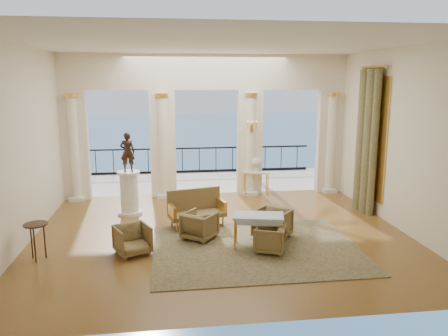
{
  "coord_description": "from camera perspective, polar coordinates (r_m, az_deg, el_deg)",
  "views": [
    {
      "loc": [
        -1.22,
        -10.04,
        3.71
      ],
      "look_at": [
        0.14,
        0.6,
        1.54
      ],
      "focal_mm": 35.0,
      "sensor_mm": 36.0,
      "label": 1
    }
  ],
  "objects": [
    {
      "name": "game_table",
      "position": [
        9.8,
        4.5,
        -6.56
      ],
      "size": [
        1.22,
        0.83,
        0.76
      ],
      "rotation": [
        0.0,
        0.0,
        -0.21
      ],
      "color": "#A1B5C7",
      "rests_on": "ground"
    },
    {
      "name": "room_walls",
      "position": [
        9.04,
        0.49,
        6.18
      ],
      "size": [
        9.0,
        9.0,
        9.0
      ],
      "color": "#F2E9CB",
      "rests_on": "ground"
    },
    {
      "name": "armchair_b",
      "position": [
        10.49,
        6.31,
        -7.07
      ],
      "size": [
        1.03,
        1.03,
        0.78
      ],
      "primitive_type": "imported",
      "rotation": [
        0.0,
        0.0,
        -0.72
      ],
      "color": "#4F3E21",
      "rests_on": "ground"
    },
    {
      "name": "terrace",
      "position": [
        16.32,
        -2.82,
        -1.88
      ],
      "size": [
        10.0,
        3.6,
        0.1
      ],
      "primitive_type": "cube",
      "color": "beige",
      "rests_on": "ground"
    },
    {
      "name": "armchair_d",
      "position": [
        10.41,
        -3.2,
        -7.34
      ],
      "size": [
        0.95,
        0.94,
        0.72
      ],
      "primitive_type": "imported",
      "rotation": [
        0.0,
        0.0,
        2.5
      ],
      "color": "#4F3E21",
      "rests_on": "ground"
    },
    {
      "name": "curtain",
      "position": [
        12.89,
        18.07,
        3.35
      ],
      "size": [
        0.33,
        1.4,
        4.09
      ],
      "color": "brown",
      "rests_on": "ground"
    },
    {
      "name": "pedestal",
      "position": [
        12.46,
        -12.27,
        -3.31
      ],
      "size": [
        0.67,
        0.67,
        1.23
      ],
      "color": "silver",
      "rests_on": "ground"
    },
    {
      "name": "settee",
      "position": [
        11.3,
        -3.68,
        -5.24
      ],
      "size": [
        1.54,
        0.95,
        0.95
      ],
      "rotation": [
        0.0,
        0.0,
        0.26
      ],
      "color": "#4F3E21",
      "rests_on": "ground"
    },
    {
      "name": "rug",
      "position": [
        9.94,
        4.17,
        -10.44
      ],
      "size": [
        4.56,
        3.55,
        0.02
      ],
      "primitive_type": "cube",
      "rotation": [
        0.0,
        0.0,
        0.0
      ],
      "color": "#34371D",
      "rests_on": "ground"
    },
    {
      "name": "window_frame",
      "position": [
        12.96,
        18.84,
        3.71
      ],
      "size": [
        0.04,
        1.6,
        3.4
      ],
      "primitive_type": "cube",
      "color": "#E6B04C",
      "rests_on": "room_walls"
    },
    {
      "name": "armchair_c",
      "position": [
        9.7,
        6.0,
        -8.99
      ],
      "size": [
        0.8,
        0.82,
        0.67
      ],
      "primitive_type": "imported",
      "rotation": [
        0.0,
        0.0,
        -1.93
      ],
      "color": "#4F3E21",
      "rests_on": "ground"
    },
    {
      "name": "armchair_a",
      "position": [
        9.73,
        -11.88,
        -8.98
      ],
      "size": [
        0.89,
        0.87,
        0.71
      ],
      "primitive_type": "imported",
      "rotation": [
        0.0,
        0.0,
        0.42
      ],
      "color": "#4F3E21",
      "rests_on": "ground"
    },
    {
      "name": "side_table",
      "position": [
        9.93,
        -23.37,
        -7.31
      ],
      "size": [
        0.49,
        0.49,
        0.79
      ],
      "color": "black",
      "rests_on": "ground"
    },
    {
      "name": "palm_tree",
      "position": [
        16.95,
        3.74,
        12.72
      ],
      "size": [
        2.0,
        2.0,
        4.5
      ],
      "color": "#4C3823",
      "rests_on": "terrace"
    },
    {
      "name": "urn",
      "position": [
        14.12,
        4.26,
        0.59
      ],
      "size": [
        0.35,
        0.35,
        0.47
      ],
      "color": "white",
      "rests_on": "console_table"
    },
    {
      "name": "balustrade",
      "position": [
        17.79,
        -3.25,
        0.74
      ],
      "size": [
        9.0,
        0.06,
        1.03
      ],
      "color": "black",
      "rests_on": "terrace"
    },
    {
      "name": "console_table",
      "position": [
        14.2,
        4.23,
        -1.01
      ],
      "size": [
        0.89,
        0.63,
        0.79
      ],
      "rotation": [
        0.0,
        0.0,
        -0.42
      ],
      "color": "silver",
      "rests_on": "ground"
    },
    {
      "name": "arcade",
      "position": [
        13.96,
        -2.28,
        6.81
      ],
      "size": [
        9.0,
        0.56,
        4.5
      ],
      "color": "#F4E1C3",
      "rests_on": "ground"
    },
    {
      "name": "floor",
      "position": [
        10.77,
        -0.35,
        -8.7
      ],
      "size": [
        9.0,
        9.0,
        0.0
      ],
      "primitive_type": "plane",
      "color": "#4A2C0F",
      "rests_on": "ground"
    },
    {
      "name": "statue",
      "position": [
        12.22,
        -12.5,
        2.05
      ],
      "size": [
        0.41,
        0.28,
        1.08
      ],
      "primitive_type": "imported",
      "rotation": [
        0.0,
        0.0,
        3.08
      ],
      "color": "#2E1F14",
      "rests_on": "pedestal"
    },
    {
      "name": "wall_sconce",
      "position": [
        13.87,
        3.64,
        5.3
      ],
      "size": [
        0.3,
        0.11,
        0.33
      ],
      "color": "#E6B04C",
      "rests_on": "arcade"
    },
    {
      "name": "headland",
      "position": [
        85.32,
        -27.14,
        5.69
      ],
      "size": [
        22.0,
        18.0,
        6.0
      ],
      "primitive_type": "cube",
      "color": "black",
      "rests_on": "sea"
    },
    {
      "name": "sea",
      "position": [
        70.72,
        -6.26,
        3.49
      ],
      "size": [
        160.0,
        160.0,
        0.0
      ],
      "primitive_type": "plane",
      "color": "#285F87",
      "rests_on": "ground"
    }
  ]
}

